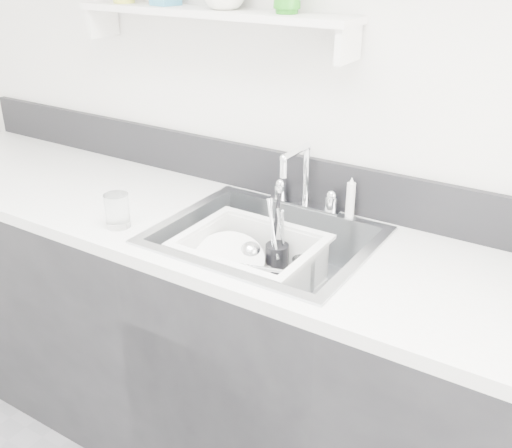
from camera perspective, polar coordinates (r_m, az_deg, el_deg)
The scene contains 13 objects.
counter_run at distance 2.05m, azimuth 0.77°, elevation -12.77°, with size 3.20×0.62×0.92m.
backsplash at distance 2.01m, azimuth 5.35°, elevation 4.10°, with size 3.20×0.02×0.16m, color black.
sink at distance 1.84m, azimuth 0.84°, elevation -3.66°, with size 0.64×0.52×0.20m, color silver, non-canonical shape.
faucet at distance 1.97m, azimuth 4.61°, elevation 3.11°, with size 0.26×0.18×0.23m.
side_sprayer at distance 1.91m, azimuth 8.99°, elevation 2.47°, with size 0.03×0.03×0.14m, color white.
wall_shelf at distance 2.01m, azimuth -4.40°, elevation 19.24°, with size 1.00×0.16×0.12m.
wash_tub at distance 1.84m, azimuth -0.55°, elevation -3.71°, with size 0.41×0.33×0.16m, color white, non-canonical shape.
plate_stack at distance 1.88m, azimuth -2.35°, elevation -4.25°, with size 0.27×0.27×0.11m.
utensil_cup at distance 1.90m, azimuth 2.01°, elevation -2.99°, with size 0.07×0.07×0.25m.
ladle at distance 1.85m, azimuth -0.36°, elevation -4.32°, with size 0.28×0.10×0.08m, color silver, non-canonical shape.
tumbler_in_tub at distance 1.81m, azimuth 4.51°, elevation -4.77°, with size 0.07×0.07×0.10m, color white.
tumbler_counter at distance 1.89m, azimuth -13.07°, elevation 1.25°, with size 0.08×0.08×0.11m, color white.
bowl_small at distance 1.78m, azimuth 2.63°, elevation -6.50°, with size 0.12×0.12×0.04m, color white.
Camera 1 is at (0.84, -0.18, 1.72)m, focal length 42.00 mm.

